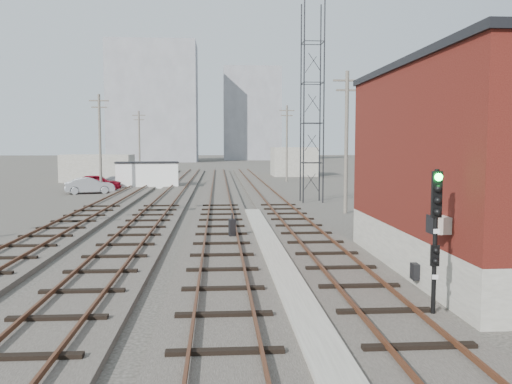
{
  "coord_description": "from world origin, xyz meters",
  "views": [
    {
      "loc": [
        -1.62,
        -5.98,
        4.39
      ],
      "look_at": [
        0.12,
        18.91,
        2.2
      ],
      "focal_mm": 38.0,
      "sensor_mm": 36.0,
      "label": 1
    }
  ],
  "objects": [
    {
      "name": "utility_pole_left_b",
      "position": [
        -12.5,
        45.0,
        4.8
      ],
      "size": [
        1.8,
        0.24,
        9.0
      ],
      "color": "#595147",
      "rests_on": "ground"
    },
    {
      "name": "shed_left",
      "position": [
        -16.0,
        60.0,
        1.6
      ],
      "size": [
        8.0,
        5.0,
        3.2
      ],
      "primitive_type": "cube",
      "color": "gray",
      "rests_on": "ground"
    },
    {
      "name": "apartment_left",
      "position": [
        -18.0,
        135.0,
        15.0
      ],
      "size": [
        22.0,
        14.0,
        30.0
      ],
      "primitive_type": "cube",
      "color": "gray",
      "rests_on": "ground"
    },
    {
      "name": "utility_pole_right_a",
      "position": [
        6.5,
        28.0,
        4.8
      ],
      "size": [
        1.8,
        0.24,
        9.0
      ],
      "color": "#595147",
      "rests_on": "ground"
    },
    {
      "name": "track_left",
      "position": [
        -9.5,
        39.0,
        0.11
      ],
      "size": [
        3.2,
        90.0,
        0.39
      ],
      "color": "#332D28",
      "rests_on": "ground"
    },
    {
      "name": "track_right",
      "position": [
        2.5,
        39.0,
        0.11
      ],
      "size": [
        3.2,
        90.0,
        0.39
      ],
      "color": "#332D28",
      "rests_on": "ground"
    },
    {
      "name": "shed_right",
      "position": [
        9.0,
        70.0,
        2.0
      ],
      "size": [
        6.0,
        6.0,
        4.0
      ],
      "primitive_type": "cube",
      "color": "gray",
      "rests_on": "ground"
    },
    {
      "name": "site_trailer",
      "position": [
        -8.82,
        49.44,
        1.34
      ],
      "size": [
        6.59,
        3.44,
        2.66
      ],
      "rotation": [
        0.0,
        0.0,
        0.11
      ],
      "color": "white",
      "rests_on": "ground"
    },
    {
      "name": "lattice_tower",
      "position": [
        5.5,
        35.0,
        7.5
      ],
      "size": [
        1.6,
        1.6,
        15.0
      ],
      "color": "black",
      "rests_on": "ground"
    },
    {
      "name": "car_grey",
      "position": [
        -11.42,
        49.22,
        0.61
      ],
      "size": [
        4.33,
        2.03,
        1.22
      ],
      "primitive_type": "imported",
      "rotation": [
        0.0,
        0.0,
        1.65
      ],
      "color": "slate",
      "rests_on": "ground"
    },
    {
      "name": "platform_curb",
      "position": [
        0.5,
        14.0,
        0.13
      ],
      "size": [
        0.9,
        28.0,
        0.26
      ],
      "primitive_type": "cube",
      "color": "gray",
      "rests_on": "ground"
    },
    {
      "name": "signal_mast",
      "position": [
        3.7,
        6.82,
        2.2
      ],
      "size": [
        0.4,
        0.4,
        3.8
      ],
      "color": "gray",
      "rests_on": "ground"
    },
    {
      "name": "apartment_right",
      "position": [
        8.0,
        150.0,
        13.0
      ],
      "size": [
        16.0,
        12.0,
        26.0
      ],
      "primitive_type": "cube",
      "color": "gray",
      "rests_on": "ground"
    },
    {
      "name": "car_silver",
      "position": [
        -13.15,
        43.35,
        0.71
      ],
      "size": [
        4.59,
        2.61,
        1.43
      ],
      "primitive_type": "imported",
      "rotation": [
        0.0,
        0.0,
        1.84
      ],
      "color": "#94979B",
      "rests_on": "ground"
    },
    {
      "name": "utility_pole_left_c",
      "position": [
        -12.5,
        70.0,
        4.8
      ],
      "size": [
        1.8,
        0.24,
        9.0
      ],
      "color": "#595147",
      "rests_on": "ground"
    },
    {
      "name": "ground",
      "position": [
        0.0,
        60.0,
        0.0
      ],
      "size": [
        320.0,
        320.0,
        0.0
      ],
      "primitive_type": "plane",
      "color": "#282621",
      "rests_on": "ground"
    },
    {
      "name": "switch_stand",
      "position": [
        -1.0,
        18.64,
        0.55
      ],
      "size": [
        0.34,
        0.34,
        1.17
      ],
      "rotation": [
        0.0,
        0.0,
        0.3
      ],
      "color": "black",
      "rests_on": "ground"
    },
    {
      "name": "track_mid_right",
      "position": [
        -1.5,
        39.0,
        0.11
      ],
      "size": [
        3.2,
        90.0,
        0.39
      ],
      "color": "#332D28",
      "rests_on": "ground"
    },
    {
      "name": "brick_building",
      "position": [
        7.5,
        12.0,
        3.63
      ],
      "size": [
        6.54,
        12.2,
        7.22
      ],
      "color": "gray",
      "rests_on": "ground"
    },
    {
      "name": "track_mid_left",
      "position": [
        -5.5,
        39.0,
        0.11
      ],
      "size": [
        3.2,
        90.0,
        0.39
      ],
      "color": "#332D28",
      "rests_on": "ground"
    },
    {
      "name": "utility_pole_right_b",
      "position": [
        6.5,
        58.0,
        4.8
      ],
      "size": [
        1.8,
        0.24,
        9.0
      ],
      "color": "#595147",
      "rests_on": "ground"
    },
    {
      "name": "car_red",
      "position": [
        -13.17,
        46.49,
        0.78
      ],
      "size": [
        4.82,
        2.62,
        1.56
      ],
      "primitive_type": "imported",
      "rotation": [
        0.0,
        0.0,
        1.75
      ],
      "color": "maroon",
      "rests_on": "ground"
    }
  ]
}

